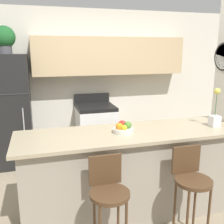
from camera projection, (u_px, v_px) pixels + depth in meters
name	position (u px, v px, depth m)	size (l,w,h in m)	color
ground_plane	(129.00, 212.00, 3.07)	(14.00, 14.00, 0.00)	gray
wall_back	(98.00, 72.00, 4.72)	(5.60, 0.38, 2.55)	silver
counter_bar	(130.00, 173.00, 2.96)	(2.47, 0.74, 0.98)	gray
refrigerator	(11.00, 111.00, 4.17)	(0.63, 0.63, 1.79)	black
stove_range	(96.00, 130.00, 4.64)	(0.65, 0.65, 1.07)	white
bar_stool_left	(109.00, 194.00, 2.28)	(0.35, 0.35, 0.94)	#4C331E
bar_stool_right	(191.00, 181.00, 2.50)	(0.35, 0.35, 0.94)	#4C331E
potted_plant_on_fridge	(4.00, 39.00, 3.92)	(0.33, 0.33, 0.42)	#4C4C51
orchid_vase	(215.00, 115.00, 3.01)	(0.10, 0.10, 0.45)	white
fruit_bowl	(123.00, 128.00, 2.80)	(0.22, 0.22, 0.12)	silver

